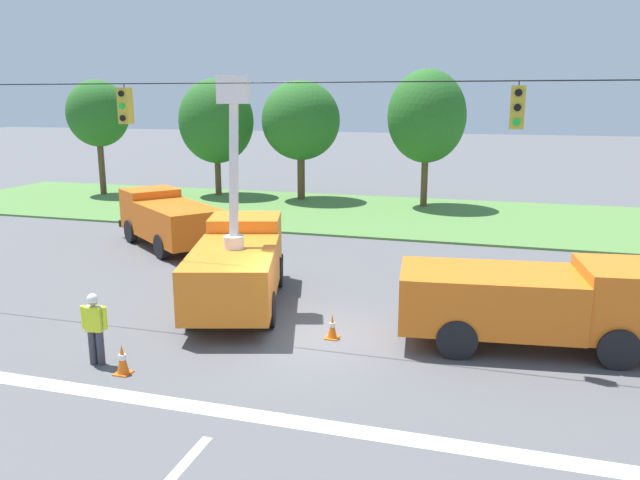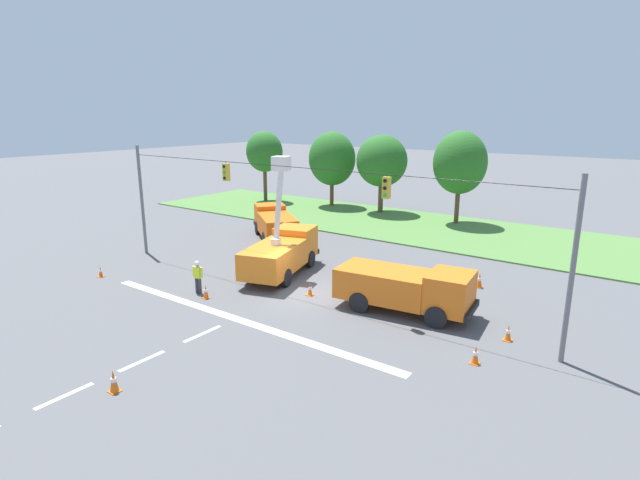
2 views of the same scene
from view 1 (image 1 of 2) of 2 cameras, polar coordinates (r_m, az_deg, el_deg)
name	(u,v)px [view 1 (image 1 of 2)]	position (r m, az deg, el deg)	size (l,w,h in m)	color
ground_plane	(299,335)	(16.98, -1.98, -8.67)	(200.00, 200.00, 0.00)	#565659
grass_verge	(404,215)	(33.92, 7.64, 2.25)	(56.00, 12.00, 0.10)	#517F3D
lane_markings	(196,451)	(12.10, -11.29, -18.37)	(17.60, 15.25, 0.01)	silver
signal_gantry	(299,178)	(15.91, -1.95, 5.71)	(26.20, 0.33, 7.20)	slate
tree_far_west	(98,114)	(42.85, -19.67, 10.81)	(4.07, 3.48, 7.38)	brown
tree_west	(216,121)	(40.55, -9.48, 10.66)	(4.79, 4.29, 7.45)	brown
tree_centre	(301,121)	(38.34, -1.77, 10.85)	(4.76, 4.53, 7.29)	brown
tree_east	(427,117)	(36.24, 9.73, 11.06)	(4.41, 4.36, 7.83)	brown
utility_truck_bucket_lift	(238,260)	(19.15, -7.51, -1.80)	(4.18, 7.05, 6.87)	orange
utility_truck_support_near	(531,300)	(16.75, 18.77, -5.21)	(6.75, 3.23, 2.22)	orange
utility_truck_support_far	(168,218)	(27.27, -13.72, 1.93)	(6.37, 5.71, 2.27)	orange
road_worker	(95,325)	(15.78, -19.91, -7.30)	(0.65, 0.29, 1.77)	#383842
traffic_cone_foreground_right	(122,359)	(15.29, -17.63, -10.35)	(0.36, 0.36, 0.73)	orange
traffic_cone_near_bucket	(580,279)	(22.30, 22.65, -3.28)	(0.36, 0.36, 0.82)	orange
traffic_cone_lane_edge_b	(332,327)	(16.64, 1.13, -7.94)	(0.36, 0.36, 0.66)	orange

